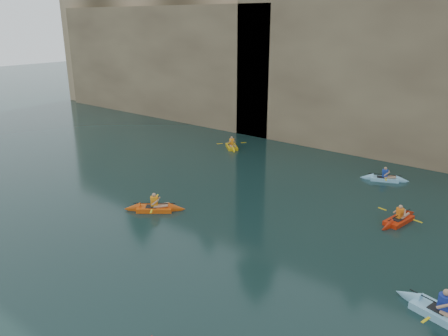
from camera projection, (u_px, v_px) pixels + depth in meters
The scene contains 11 objects.
ground at pixel (94, 301), 14.73m from camera, with size 160.00×160.00×0.00m, color black.
cliff at pixel (401, 59), 35.05m from camera, with size 70.00×16.00×12.00m, color tan.
cliff_slab_west at pixel (160, 61), 41.54m from camera, with size 26.00×2.40×10.56m, color #95805A.
cliff_slab_center at pixel (395, 73), 28.48m from camera, with size 24.00×2.40×11.40m, color #95805A.
sea_cave_west at pixel (172, 98), 40.94m from camera, with size 4.50×1.00×4.00m, color black.
sea_cave_center at pixel (305, 123), 32.85m from camera, with size 3.50×1.00×3.20m, color black.
kayaker_orange at pixel (155, 208), 21.65m from camera, with size 2.86×2.46×1.17m.
kayaker_ltblue_near at pixel (443, 314), 13.84m from camera, with size 3.41×2.50×1.31m.
kayaker_red_far at pixel (399, 220), 20.41m from camera, with size 2.16×3.06×1.10m.
kayaker_yellow at pixel (232, 146), 32.15m from camera, with size 2.44×2.33×1.10m.
kayaker_ltblue_mid at pixel (384, 178), 25.70m from camera, with size 2.81×1.98×1.05m.
Camera 1 is at (11.20, -7.05, 9.02)m, focal length 35.00 mm.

